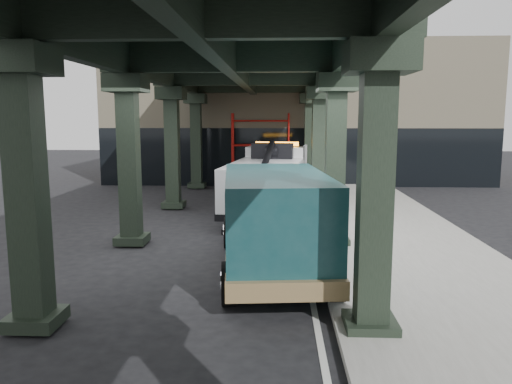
# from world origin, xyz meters

# --- Properties ---
(ground) EXTENTS (90.00, 90.00, 0.00)m
(ground) POSITION_xyz_m (0.00, 0.00, 0.00)
(ground) COLOR black
(ground) RESTS_ON ground
(sidewalk) EXTENTS (5.00, 40.00, 0.15)m
(sidewalk) POSITION_xyz_m (4.50, 2.00, 0.07)
(sidewalk) COLOR gray
(sidewalk) RESTS_ON ground
(lane_stripe) EXTENTS (0.12, 38.00, 0.01)m
(lane_stripe) POSITION_xyz_m (1.70, 2.00, 0.01)
(lane_stripe) COLOR silver
(lane_stripe) RESTS_ON ground
(viaduct) EXTENTS (7.40, 32.00, 6.40)m
(viaduct) POSITION_xyz_m (-0.40, 2.00, 5.46)
(viaduct) COLOR black
(viaduct) RESTS_ON ground
(building) EXTENTS (22.00, 10.00, 8.00)m
(building) POSITION_xyz_m (2.00, 20.00, 4.00)
(building) COLOR #C6B793
(building) RESTS_ON ground
(scaffolding) EXTENTS (3.08, 0.88, 4.00)m
(scaffolding) POSITION_xyz_m (0.00, 14.64, 2.11)
(scaffolding) COLOR #B2130E
(scaffolding) RESTS_ON ground
(tow_truck) EXTENTS (3.41, 8.97, 2.87)m
(tow_truck) POSITION_xyz_m (0.68, 7.54, 1.40)
(tow_truck) COLOR black
(tow_truck) RESTS_ON ground
(towed_van) EXTENTS (2.99, 6.40, 2.51)m
(towed_van) POSITION_xyz_m (0.87, -0.65, 1.35)
(towed_van) COLOR #113A3E
(towed_van) RESTS_ON ground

